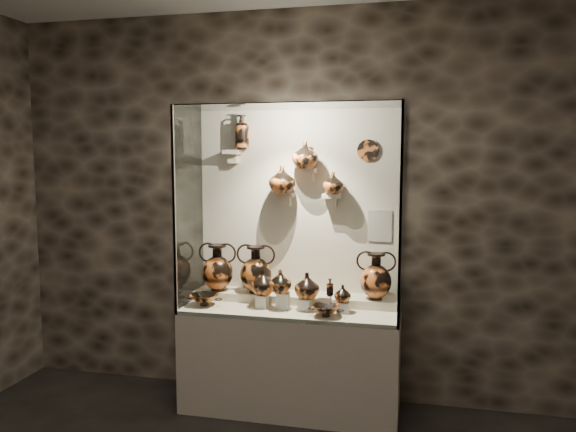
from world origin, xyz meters
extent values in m
cube|color=black|center=(0.00, 2.50, 1.60)|extent=(5.00, 0.02, 3.20)
cube|color=beige|center=(0.00, 2.18, 0.40)|extent=(1.70, 0.60, 0.80)
cube|color=beige|center=(0.00, 2.18, 0.82)|extent=(1.68, 0.58, 0.03)
cube|color=beige|center=(0.00, 2.35, 0.85)|extent=(1.70, 0.25, 0.10)
cube|color=beige|center=(0.00, 2.50, 1.60)|extent=(1.70, 0.03, 1.60)
cube|color=white|center=(0.00, 1.88, 1.60)|extent=(1.70, 0.01, 1.60)
cube|color=white|center=(-0.85, 2.18, 1.60)|extent=(0.01, 0.60, 1.60)
cube|color=white|center=(0.85, 2.18, 1.60)|extent=(0.01, 0.60, 1.60)
cube|color=white|center=(0.00, 2.18, 2.40)|extent=(1.70, 0.60, 0.01)
cube|color=gray|center=(-0.84, 1.89, 1.60)|extent=(0.02, 0.02, 1.60)
cube|color=gray|center=(0.84, 1.89, 1.60)|extent=(0.02, 0.02, 1.60)
cube|color=silver|center=(-0.22, 2.13, 0.88)|extent=(0.09, 0.09, 0.10)
cube|color=silver|center=(-0.05, 2.13, 0.90)|extent=(0.09, 0.09, 0.13)
cube|color=silver|center=(0.12, 2.13, 0.88)|extent=(0.09, 0.09, 0.09)
cube|color=silver|center=(0.28, 2.13, 0.89)|extent=(0.09, 0.09, 0.12)
cube|color=silver|center=(0.42, 2.13, 0.87)|extent=(0.09, 0.09, 0.08)
cube|color=beige|center=(-0.55, 2.42, 2.05)|extent=(0.14, 0.12, 0.04)
cube|color=beige|center=(-0.10, 2.42, 1.70)|extent=(0.14, 0.12, 0.04)
cube|color=beige|center=(0.10, 2.42, 1.90)|extent=(0.10, 0.12, 0.04)
cube|color=beige|center=(0.28, 2.42, 1.70)|extent=(0.14, 0.12, 0.04)
imported|color=#BF5B24|center=(-0.22, 2.15, 1.03)|extent=(0.23, 0.23, 0.20)
imported|color=#B1551F|center=(-0.07, 2.11, 1.05)|extent=(0.20, 0.20, 0.18)
imported|color=#BF5B24|center=(0.14, 2.15, 1.02)|extent=(0.20, 0.20, 0.20)
imported|color=#BF5B24|center=(0.41, 2.14, 0.98)|extent=(0.15, 0.15, 0.13)
imported|color=#B1551F|center=(-0.11, 2.36, 1.83)|extent=(0.28, 0.28, 0.23)
imported|color=#B1551F|center=(0.07, 2.37, 2.03)|extent=(0.25, 0.25, 0.22)
imported|color=#B1551F|center=(0.30, 2.39, 1.81)|extent=(0.19, 0.19, 0.18)
cylinder|color=#AC5322|center=(0.56, 2.47, 2.06)|extent=(0.17, 0.02, 0.17)
cube|color=beige|center=(0.66, 2.47, 1.46)|extent=(0.19, 0.01, 0.25)
camera|label=1|loc=(0.94, -2.03, 2.03)|focal=35.00mm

